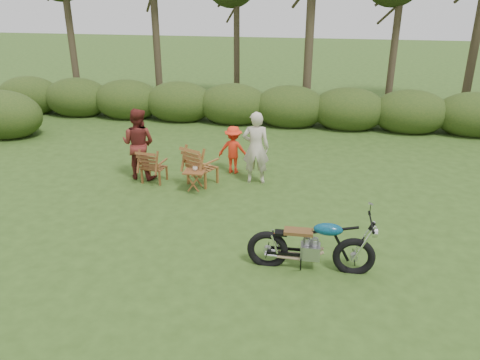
% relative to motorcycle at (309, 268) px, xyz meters
% --- Properties ---
extents(ground, '(80.00, 80.00, 0.00)m').
position_rel_motorcycle_xyz_m(ground, '(-1.14, 0.04, 0.00)').
color(ground, '#2B4517').
rests_on(ground, ground).
extents(tree_line, '(22.52, 11.62, 8.14)m').
position_rel_motorcycle_xyz_m(tree_line, '(-0.64, 9.78, 3.81)').
color(tree_line, '#382E1E').
rests_on(tree_line, ground).
extents(motorcycle, '(2.06, 0.83, 1.17)m').
position_rel_motorcycle_xyz_m(motorcycle, '(0.00, 0.00, 0.00)').
color(motorcycle, '#0B6890').
rests_on(motorcycle, ground).
extents(lawn_chair_right, '(0.92, 0.92, 1.01)m').
position_rel_motorcycle_xyz_m(lawn_chair_right, '(-2.77, 3.31, 0.00)').
color(lawn_chair_right, brown).
rests_on(lawn_chair_right, ground).
extents(lawn_chair_left, '(0.67, 0.67, 0.88)m').
position_rel_motorcycle_xyz_m(lawn_chair_left, '(-3.98, 3.22, 0.00)').
color(lawn_chair_left, brown).
rests_on(lawn_chair_left, ground).
extents(side_table, '(0.52, 0.44, 0.52)m').
position_rel_motorcycle_xyz_m(side_table, '(-2.82, 2.79, 0.26)').
color(side_table, brown).
rests_on(side_table, ground).
extents(cup, '(0.15, 0.15, 0.09)m').
position_rel_motorcycle_xyz_m(cup, '(-2.81, 2.83, 0.57)').
color(cup, beige).
rests_on(cup, side_table).
extents(adult_a, '(0.69, 0.49, 1.79)m').
position_rel_motorcycle_xyz_m(adult_a, '(-1.51, 3.64, 0.00)').
color(adult_a, beige).
rests_on(adult_a, ground).
extents(adult_b, '(0.93, 0.76, 1.79)m').
position_rel_motorcycle_xyz_m(adult_b, '(-4.42, 3.43, 0.00)').
color(adult_b, maroon).
rests_on(adult_b, ground).
extents(child, '(0.83, 0.51, 1.24)m').
position_rel_motorcycle_xyz_m(child, '(-2.17, 4.19, 0.00)').
color(child, red).
rests_on(child, ground).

